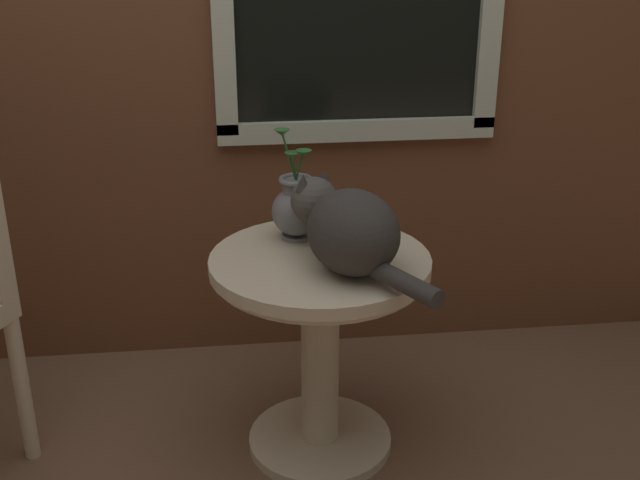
{
  "coord_description": "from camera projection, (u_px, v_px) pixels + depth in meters",
  "views": [
    {
      "loc": [
        0.06,
        -1.75,
        1.49
      ],
      "look_at": [
        0.29,
        0.2,
        0.66
      ],
      "focal_mm": 44.61,
      "sensor_mm": 36.0,
      "label": 1
    }
  ],
  "objects": [
    {
      "name": "pewter_vase_with_ivy",
      "position": [
        296.0,
        207.0,
        2.23
      ],
      "size": [
        0.14,
        0.14,
        0.32
      ],
      "color": "slate",
      "rests_on": "wicker_side_table"
    },
    {
      "name": "wicker_side_table",
      "position": [
        320.0,
        315.0,
        2.22
      ],
      "size": [
        0.6,
        0.6,
        0.61
      ],
      "color": "beige",
      "rests_on": "ground_plane"
    },
    {
      "name": "cat",
      "position": [
        349.0,
        229.0,
        2.03
      ],
      "size": [
        0.34,
        0.49,
        0.23
      ],
      "color": "#33302D",
      "rests_on": "wicker_side_table"
    }
  ]
}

